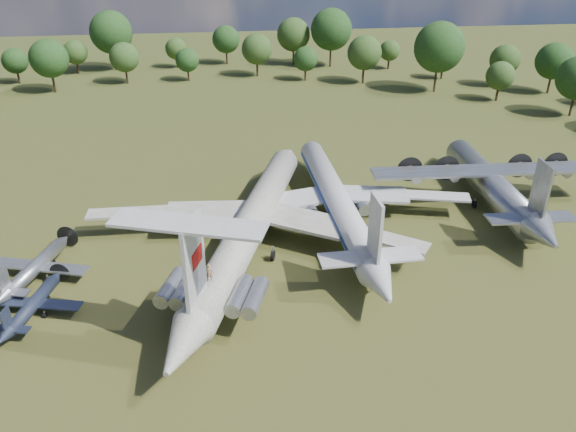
{
  "coord_description": "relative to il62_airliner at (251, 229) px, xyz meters",
  "views": [
    {
      "loc": [
        -0.72,
        -61.43,
        36.2
      ],
      "look_at": [
        6.75,
        -3.18,
        5.0
      ],
      "focal_mm": 35.0,
      "sensor_mm": 36.0,
      "label": 1
    }
  ],
  "objects": [
    {
      "name": "an12_transport",
      "position": [
        34.47,
        8.01,
        -0.24
      ],
      "size": [
        35.28,
        39.06,
        4.95
      ],
      "primitive_type": null,
      "rotation": [
        0.0,
        0.0,
        -0.04
      ],
      "color": "#9B9EA3",
      "rests_on": "ground"
    },
    {
      "name": "small_prop_west",
      "position": [
        -23.13,
        -10.36,
        -1.73
      ],
      "size": [
        12.68,
        15.29,
        1.96
      ],
      "primitive_type": null,
      "rotation": [
        0.0,
        0.0,
        -0.24
      ],
      "color": "black",
      "rests_on": "ground"
    },
    {
      "name": "ground",
      "position": [
        -2.38,
        1.75,
        -2.71
      ],
      "size": [
        300.0,
        300.0,
        0.0
      ],
      "primitive_type": "plane",
      "color": "#244015",
      "rests_on": "ground"
    },
    {
      "name": "person_on_il62",
      "position": [
        -4.91,
        -14.37,
        3.65
      ],
      "size": [
        0.72,
        0.5,
        1.87
      ],
      "primitive_type": "imported",
      "rotation": [
        0.0,
        0.0,
        3.22
      ],
      "color": "#9A764E",
      "rests_on": "il62_airliner"
    },
    {
      "name": "il62_airliner",
      "position": [
        0.0,
        0.0,
        0.0
      ],
      "size": [
        58.12,
        66.07,
        5.42
      ],
      "primitive_type": null,
      "rotation": [
        0.0,
        0.0,
        -0.33
      ],
      "color": "silver",
      "rests_on": "ground"
    },
    {
      "name": "tu104_jet",
      "position": [
        11.76,
        5.73,
        -0.27
      ],
      "size": [
        37.7,
        49.62,
        4.88
      ],
      "primitive_type": null,
      "rotation": [
        0.0,
        0.0,
        0.02
      ],
      "color": "beige",
      "rests_on": "ground"
    },
    {
      "name": "small_prop_northwest",
      "position": [
        -24.58,
        -3.63,
        -1.53
      ],
      "size": [
        16.01,
        18.82,
        2.35
      ],
      "primitive_type": null,
      "rotation": [
        0.0,
        0.0,
        -0.3
      ],
      "color": "#A4A7AC",
      "rests_on": "ground"
    }
  ]
}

